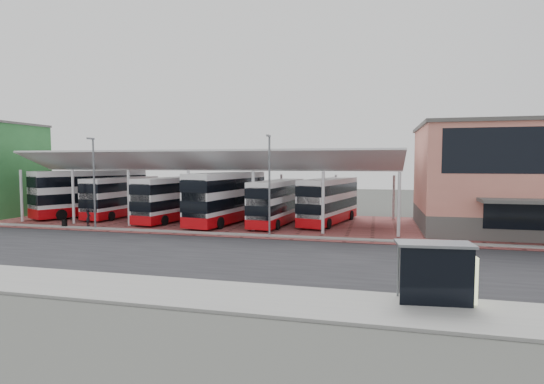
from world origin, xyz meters
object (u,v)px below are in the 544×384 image
object	(u,v)px
bus_5	(329,201)
bus_3	(227,198)
terminal	(531,177)
bus_shelter	(442,267)
bus_1	(122,197)
pedestrian	(88,217)
bus_4	(277,203)
bus_0	(91,193)
bus_2	(175,199)

from	to	relation	value
bus_5	bus_3	bearing A→B (deg)	-154.41
terminal	bus_shelter	world-z (taller)	terminal
bus_3	bus_shelter	world-z (taller)	bus_3
bus_5	bus_shelter	xyz separation A→B (m)	(7.09, -22.64, -0.51)
bus_1	bus_5	distance (m)	22.39
pedestrian	bus_shelter	size ratio (longest dim) A/B	0.50
bus_3	bus_4	bearing A→B (deg)	11.26
terminal	bus_shelter	size ratio (longest dim) A/B	5.70
bus_3	pedestrian	distance (m)	12.86
bus_0	bus_shelter	distance (m)	40.01
terminal	bus_5	size ratio (longest dim) A/B	1.72
bus_4	bus_shelter	xyz separation A→B (m)	(11.80, -20.84, -0.44)
bus_1	bus_3	distance (m)	12.85
pedestrian	bus_5	bearing A→B (deg)	-91.39
terminal	bus_2	distance (m)	32.64
terminal	bus_2	bearing A→B (deg)	-178.20
bus_2	bus_0	bearing A→B (deg)	-177.47
pedestrian	bus_3	bearing A→B (deg)	-85.88
bus_4	bus_5	world-z (taller)	bus_5
bus_1	bus_2	distance (m)	7.18
bus_4	bus_0	bearing A→B (deg)	-177.49
bus_5	bus_shelter	distance (m)	23.73
bus_0	bus_3	size ratio (longest dim) A/B	0.99
bus_3	bus_1	bearing A→B (deg)	-179.22
bus_1	bus_shelter	distance (m)	37.04
pedestrian	bus_0	bearing A→B (deg)	14.91
bus_1	bus_4	size ratio (longest dim) A/B	1.02
bus_5	bus_4	bearing A→B (deg)	-145.24
terminal	pedestrian	distance (m)	39.22
bus_0	bus_4	xyz separation A→B (m)	(21.44, -1.42, -0.40)
bus_2	bus_4	bearing A→B (deg)	8.68
pedestrian	bus_shelter	xyz separation A→B (m)	(28.38, -15.36, 0.82)
bus_1	bus_5	world-z (taller)	bus_5
bus_shelter	bus_2	bearing A→B (deg)	131.48
bus_5	bus_shelter	size ratio (longest dim) A/B	3.33
bus_1	bus_shelter	xyz separation A→B (m)	(29.48, -22.43, -0.48)
bus_0	bus_4	bearing A→B (deg)	23.23
terminal	pedestrian	world-z (taller)	terminal
bus_0	bus_4	distance (m)	21.49
terminal	bus_4	world-z (taller)	terminal
terminal	bus_2	xyz separation A→B (m)	(-32.54, -1.02, -2.43)
bus_2	pedestrian	bearing A→B (deg)	-127.27
terminal	bus_5	xyz separation A→B (m)	(-17.18, 0.65, -2.46)
bus_3	bus_shelter	size ratio (longest dim) A/B	3.76
bus_2	bus_5	world-z (taller)	bus_2
bus_0	bus_5	xyz separation A→B (m)	(26.15, 0.38, -0.33)
terminal	bus_4	size ratio (longest dim) A/B	1.79
bus_1	bus_3	bearing A→B (deg)	-3.66
bus_1	pedestrian	world-z (taller)	bus_1
pedestrian	bus_4	bearing A→B (deg)	-91.98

